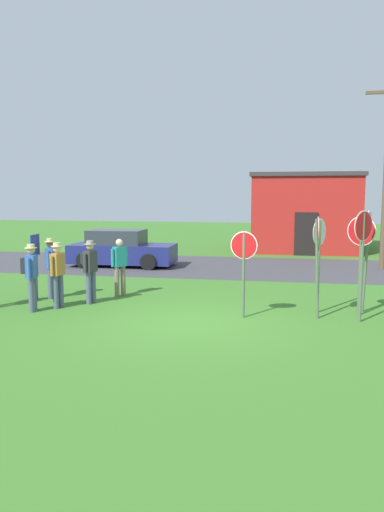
{
  "coord_description": "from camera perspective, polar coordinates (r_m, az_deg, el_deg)",
  "views": [
    {
      "loc": [
        2.23,
        -11.24,
        3.03
      ],
      "look_at": [
        -0.34,
        2.22,
        1.3
      ],
      "focal_mm": 35.22,
      "sensor_mm": 36.0,
      "label": 1
    }
  ],
  "objects": [
    {
      "name": "stop_sign_far_back",
      "position": [
        12.36,
        14.06,
        0.46
      ],
      "size": [
        0.16,
        0.61,
        2.47
      ],
      "color": "#51664C",
      "rests_on": "ground"
    },
    {
      "name": "info_panel_leftmost",
      "position": [
        14.88,
        -17.36,
        0.14
      ],
      "size": [
        0.08,
        0.6,
        1.86
      ],
      "color": "#4C4C51",
      "rests_on": "ground"
    },
    {
      "name": "street_asphalt",
      "position": [
        20.72,
        4.53,
        -1.22
      ],
      "size": [
        60.0,
        6.4,
        0.01
      ],
      "primitive_type": "cube",
      "color": "#424247",
      "rests_on": "ground"
    },
    {
      "name": "person_with_sunhat",
      "position": [
        13.44,
        -17.82,
        -1.8
      ],
      "size": [
        0.42,
        0.56,
        1.74
      ],
      "color": "#4C5670",
      "rests_on": "ground"
    },
    {
      "name": "stop_sign_rear_left",
      "position": [
        12.98,
        14.21,
        0.76
      ],
      "size": [
        0.35,
        0.62,
        2.4
      ],
      "color": "#51664C",
      "rests_on": "ground"
    },
    {
      "name": "parked_car_on_street",
      "position": [
        21.04,
        -8.02,
        0.74
      ],
      "size": [
        4.32,
        2.07,
        1.51
      ],
      "color": "navy",
      "rests_on": "ground"
    },
    {
      "name": "person_on_left",
      "position": [
        14.98,
        -15.75,
        -0.93
      ],
      "size": [
        0.31,
        0.56,
        1.74
      ],
      "color": "#4C5670",
      "rests_on": "ground"
    },
    {
      "name": "ground_plane",
      "position": [
        11.85,
        -0.39,
        -7.62
      ],
      "size": [
        80.0,
        80.0,
        0.0
      ],
      "primitive_type": "plane",
      "color": "#3D7528"
    },
    {
      "name": "stop_sign_tallest",
      "position": [
        12.95,
        18.62,
        0.83
      ],
      "size": [
        0.63,
        0.38,
        2.47
      ],
      "color": "#51664C",
      "rests_on": "ground"
    },
    {
      "name": "stop_sign_low_front",
      "position": [
        12.16,
        5.9,
        -0.44
      ],
      "size": [
        0.66,
        0.16,
        2.11
      ],
      "color": "#51664C",
      "rests_on": "ground"
    },
    {
      "name": "building_background",
      "position": [
        27.42,
        12.69,
        4.91
      ],
      "size": [
        5.51,
        5.48,
        4.03
      ],
      "color": "#B2231E",
      "rests_on": "ground"
    },
    {
      "name": "person_near_signs",
      "position": [
        14.0,
        -11.53,
        -1.24
      ],
      "size": [
        0.42,
        0.55,
        1.74
      ],
      "color": "#4C5670",
      "rests_on": "ground"
    },
    {
      "name": "person_holding_notes",
      "position": [
        14.91,
        -8.26,
        -0.77
      ],
      "size": [
        0.47,
        0.48,
        1.69
      ],
      "color": "#7A6B56",
      "rests_on": "ground"
    },
    {
      "name": "stop_sign_nearest",
      "position": [
        13.39,
        19.22,
        1.4
      ],
      "size": [
        0.16,
        0.74,
        2.6
      ],
      "color": "#51664C",
      "rests_on": "ground"
    },
    {
      "name": "stop_sign_rear_right",
      "position": [
        12.29,
        18.81,
        0.97
      ],
      "size": [
        0.47,
        0.56,
        2.63
      ],
      "color": "#51664C",
      "rests_on": "ground"
    },
    {
      "name": "person_in_dark_shirt",
      "position": [
        13.64,
        -15.01,
        -1.68
      ],
      "size": [
        0.32,
        0.56,
        1.74
      ],
      "color": "#4C5670",
      "rests_on": "ground"
    }
  ]
}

